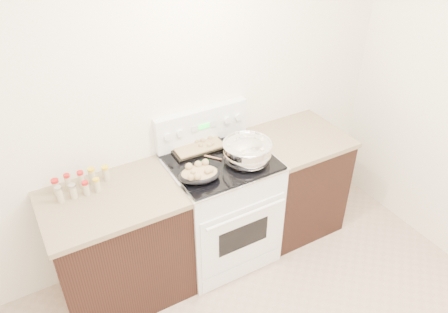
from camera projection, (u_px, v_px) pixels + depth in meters
room_shell at (325, 206)px, 1.61m from camera, size 4.10×3.60×2.75m
counter_left at (120, 246)px, 3.14m from camera, size 0.93×0.67×0.92m
counter_right at (294, 181)px, 3.78m from camera, size 0.73×0.67×0.92m
kitchen_range at (221, 206)px, 3.46m from camera, size 0.78×0.73×1.22m
mixing_bowl at (247, 152)px, 3.13m from camera, size 0.37×0.37×0.21m
roasting_pan at (199, 174)px, 2.97m from camera, size 0.33×0.27×0.11m
baking_sheet at (197, 145)px, 3.33m from camera, size 0.42×0.30×0.06m
wooden_spoon at (204, 161)px, 3.17m from camera, size 0.17×0.22×0.04m
blue_ladle at (265, 148)px, 3.27m from camera, size 0.15×0.25×0.10m
spice_jars at (80, 183)px, 2.91m from camera, size 0.38×0.15×0.13m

